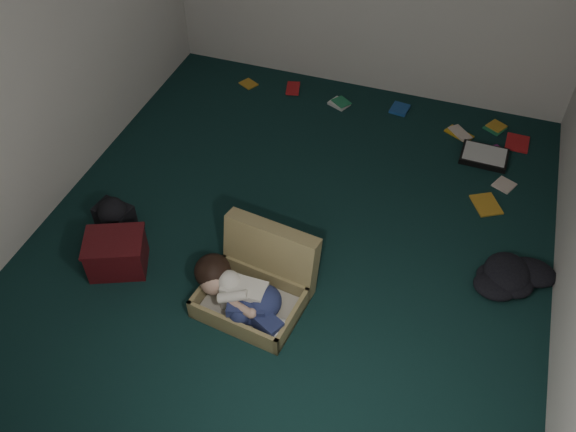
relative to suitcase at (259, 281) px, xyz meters
The scene contains 10 objects.
floor 0.69m from the suitcase, 86.07° to the left, with size 4.50×4.50×0.00m, color #0E2A28.
wall_front 1.95m from the suitcase, 88.35° to the right, with size 4.50×4.50×0.00m, color silver.
wall_left 2.36m from the suitcase, 161.19° to the left, with size 4.50×4.50×0.00m, color silver.
suitcase is the anchor object (origin of this frame).
person 0.19m from the suitcase, 112.91° to the right, with size 0.76×0.45×0.33m.
maroon_bin 1.11m from the suitcase, behind, with size 0.54×0.49×0.30m.
backpack 1.39m from the suitcase, 168.11° to the left, with size 0.36×0.29×0.22m, color black, non-canonical shape.
clothing_pile 1.89m from the suitcase, 22.22° to the left, with size 0.43×0.35×0.14m, color black, non-canonical shape.
paper_tray 2.54m from the suitcase, 56.88° to the left, with size 0.42×0.32×0.06m.
book_scatter 2.45m from the suitcase, 72.27° to the left, with size 2.99×1.36×0.02m.
Camera 1 is at (1.05, -3.18, 3.62)m, focal length 38.00 mm.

